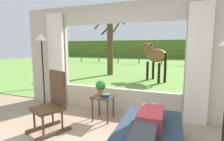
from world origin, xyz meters
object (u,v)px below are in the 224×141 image
rocking_chair (53,102)px  side_table (103,100)px  pasture_tree (110,45)px  reclining_person (148,124)px  potted_plant (101,87)px  floor_lamp_left (42,48)px  horse (155,56)px  book_stack (106,95)px

rocking_chair → side_table: size_ratio=2.15×
pasture_tree → reclining_person: bearing=-64.7°
potted_plant → floor_lamp_left: floor_lamp_left is taller
potted_plant → horse: horse is taller
book_stack → pasture_tree: (-2.12, 5.68, 1.10)m
side_table → book_stack: (0.09, -0.06, 0.13)m
reclining_person → potted_plant: potted_plant is taller
book_stack → rocking_chair: bearing=-137.2°
side_table → pasture_tree: (-2.03, 5.62, 1.23)m
floor_lamp_left → horse: bearing=62.9°
floor_lamp_left → horse: 5.03m
potted_plant → horse: size_ratio=0.18×
side_table → pasture_tree: pasture_tree is taller
horse → side_table: bearing=-139.8°
floor_lamp_left → pasture_tree: (-0.23, 5.36, 0.13)m
potted_plant → book_stack: size_ratio=1.54×
side_table → potted_plant: 0.29m
side_table → floor_lamp_left: size_ratio=0.28×
side_table → horse: size_ratio=0.30×
rocking_chair → side_table: (0.68, 0.77, -0.12)m
potted_plant → book_stack: potted_plant is taller
reclining_person → book_stack: 1.42m
potted_plant → floor_lamp_left: bearing=173.6°
book_stack → horse: (0.40, 4.77, 0.60)m
potted_plant → reclining_person: bearing=-42.3°
potted_plant → pasture_tree: 5.97m
book_stack → side_table: bearing=147.0°
book_stack → pasture_tree: size_ratio=0.06×
side_table → horse: bearing=84.0°
rocking_chair → side_table: bearing=72.2°
rocking_chair → floor_lamp_left: (-1.11, 1.03, 0.98)m
potted_plant → floor_lamp_left: 1.91m
horse → floor_lamp_left: bearing=-161.0°
reclining_person → pasture_tree: size_ratio=0.40×
side_table → pasture_tree: 6.10m
rocking_chair → pasture_tree: 6.62m
reclining_person → book_stack: reclining_person is taller
book_stack → horse: size_ratio=0.12×
rocking_chair → book_stack: bearing=66.3°
potted_plant → horse: (0.57, 4.65, 0.45)m
rocking_chair → side_table: rocking_chair is taller
reclining_person → side_table: reclining_person is taller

